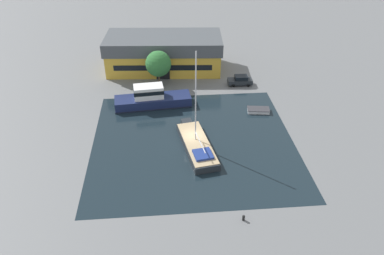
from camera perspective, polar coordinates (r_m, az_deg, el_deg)
The scene contains 9 objects.
ground_plane at distance 50.87m, azimuth 0.19°, elevation -2.16°, with size 440.00×440.00×0.00m, color slate.
water_canal at distance 50.86m, azimuth 0.19°, elevation -2.15°, with size 27.09×26.30×0.01m, color black.
warehouse_building at distance 70.65m, azimuth -4.31°, elevation 11.33°, with size 21.65×10.97×6.31m.
quay_tree_near_building at distance 64.03m, azimuth -5.16°, elevation 9.65°, with size 4.36×4.36×6.17m.
parked_car at distance 65.68m, azimuth 7.35°, elevation 7.14°, with size 4.22×1.86×1.72m.
sailboat_moored at distance 49.28m, azimuth 0.71°, elevation -2.61°, with size 4.92×11.75×13.33m.
motor_cruiser at distance 58.87m, azimuth -6.15°, elevation 4.40°, with size 12.17×4.46×3.48m.
small_dinghy at distance 58.22m, azimuth 10.07°, elevation 2.61°, with size 3.54×2.14×0.57m.
mooring_bollard at distance 40.26m, azimuth 7.86°, elevation -13.45°, with size 0.30×0.30×0.70m.
Camera 1 is at (-3.62, -41.30, 29.47)m, focal length 35.00 mm.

